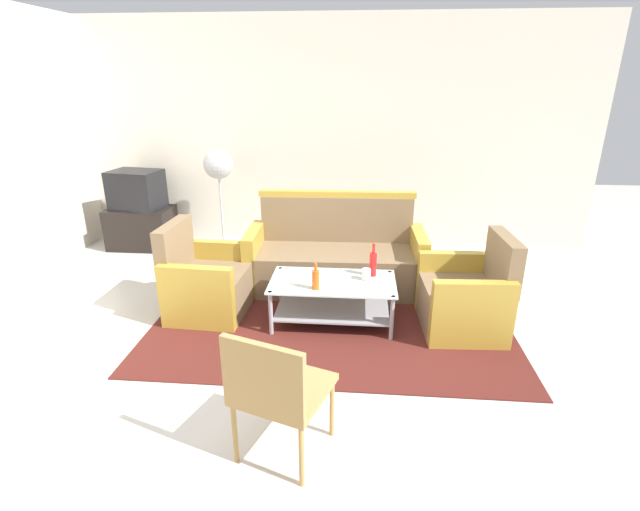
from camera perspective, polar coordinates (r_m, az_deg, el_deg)
The scene contains 14 objects.
ground_plane at distance 3.67m, azimuth -1.34°, elevation -13.64°, with size 14.00×14.00×0.00m, color beige.
wall_back at distance 6.11m, azimuth 1.72°, elevation 14.53°, with size 6.52×0.12×2.80m.
rug at distance 4.36m, azimuth 1.43°, elevation -7.52°, with size 3.17×2.18×0.01m, color #511E19.
couch at distance 4.86m, azimuth 1.91°, elevation -0.38°, with size 1.82×0.78×0.96m.
armchair_left at distance 4.47m, azimuth -13.69°, elevation -3.33°, with size 0.73×0.79×0.85m.
armchair_right at distance 4.25m, azimuth 17.40°, elevation -5.02°, with size 0.73×0.79×0.85m.
coffee_table at distance 4.15m, azimuth 1.55°, elevation -4.90°, with size 1.10×0.60×0.40m.
bottle_red at distance 4.19m, azimuth 6.49°, elevation -0.98°, with size 0.06×0.06×0.30m.
bottle_orange at distance 3.91m, azimuth -0.55°, elevation -2.91°, with size 0.06×0.06×0.23m.
cup at distance 4.12m, azimuth 5.67°, elevation -2.30°, with size 0.08×0.08×0.10m, color silver.
tv_stand at distance 6.47m, azimuth -20.93°, elevation 3.19°, with size 0.80×0.50×0.52m, color black.
television at distance 6.35m, azimuth -21.49°, elevation 7.49°, with size 0.66×0.52×0.48m.
pedestal_fan at distance 5.96m, azimuth -12.29°, elevation 10.14°, with size 0.36×0.36×1.27m.
wicker_chair at distance 2.66m, azimuth -5.42°, elevation -15.73°, with size 0.61×0.61×0.84m.
Camera 1 is at (0.34, -3.00, 2.08)m, focal length 26.19 mm.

